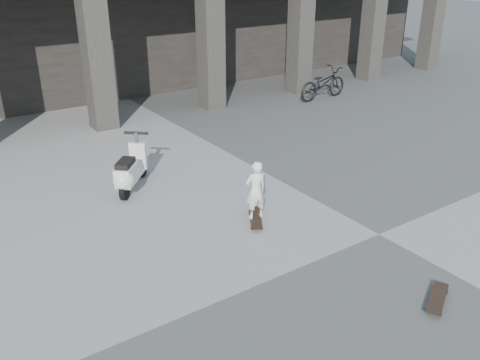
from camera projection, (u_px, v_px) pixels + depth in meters
ground at (379, 234)px, 8.90m from camera, size 90.00×90.00×0.00m
longboard at (255, 218)px, 9.30m from camera, size 0.64×0.85×0.09m
skateboard_spare at (437, 298)px, 7.13m from camera, size 0.80×0.54×0.09m
child at (256, 190)px, 9.07m from camera, size 0.43×0.31×1.10m
scooter at (129, 173)px, 10.26m from camera, size 1.16×1.28×1.11m
bicycle at (323, 83)px, 16.97m from camera, size 2.03×0.81×1.05m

